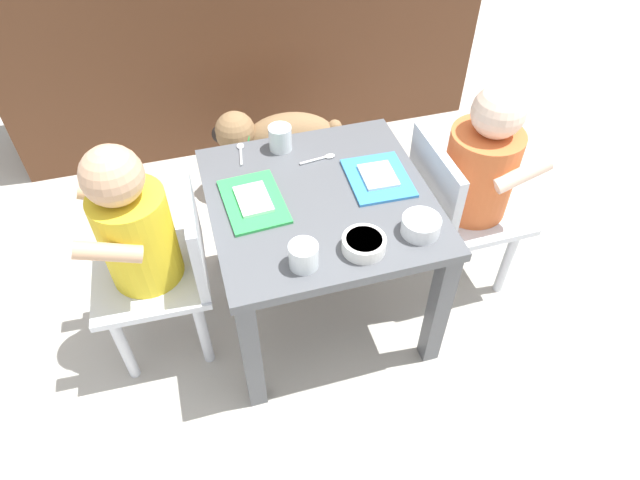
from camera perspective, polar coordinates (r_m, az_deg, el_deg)
name	(u,v)px	position (r m, az deg, el deg)	size (l,w,h in m)	color
ground_plane	(320,305)	(1.67, 0.00, -6.69)	(7.00, 7.00, 0.00)	#B2ADA3
dining_table	(320,220)	(1.41, 0.00, 2.10)	(0.54, 0.55, 0.43)	#515459
seated_child_left	(142,235)	(1.36, -17.86, 0.45)	(0.29, 0.29, 0.66)	silver
seated_child_right	(476,172)	(1.53, 15.74, 6.70)	(0.28, 0.28, 0.65)	silver
dog	(279,139)	(1.93, -4.19, 10.26)	(0.44, 0.20, 0.32)	olive
food_tray_left	(253,201)	(1.34, -6.85, 4.00)	(0.15, 0.21, 0.02)	green
food_tray_right	(378,177)	(1.41, 5.99, 6.42)	(0.16, 0.19, 0.02)	#388CD8
water_cup_left	(280,139)	(1.49, -4.10, 10.26)	(0.06, 0.06, 0.07)	white
water_cup_right	(304,257)	(1.18, -1.70, -1.73)	(0.06, 0.06, 0.06)	white
veggie_bowl_far	(421,225)	(1.27, 10.33, 1.51)	(0.09, 0.09, 0.04)	white
veggie_bowl_near	(364,244)	(1.22, 4.53, -0.37)	(0.10, 0.10, 0.03)	white
spoon_by_left_tray	(321,158)	(1.47, 0.11, 8.39)	(0.10, 0.03, 0.01)	silver
spoon_by_right_tray	(241,151)	(1.51, -8.16, 8.99)	(0.03, 0.10, 0.01)	silver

